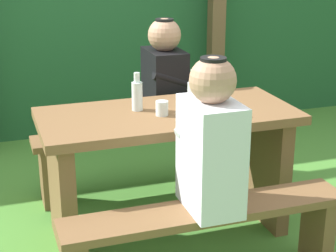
{
  "coord_description": "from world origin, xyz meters",
  "views": [
    {
      "loc": [
        -0.92,
        -2.75,
        1.65
      ],
      "look_at": [
        0.0,
        0.0,
        0.65
      ],
      "focal_mm": 59.84,
      "sensor_mm": 36.0,
      "label": 1
    }
  ],
  "objects": [
    {
      "name": "drinking_glass",
      "position": [
        -0.05,
        -0.05,
        0.77
      ],
      "size": [
        0.07,
        0.07,
        0.08
      ],
      "primitive_type": "cylinder",
      "color": "silver",
      "rests_on": "picnic_table"
    },
    {
      "name": "bench_near",
      "position": [
        0.0,
        -0.58,
        0.31
      ],
      "size": [
        1.4,
        0.24,
        0.43
      ],
      "color": "brown",
      "rests_on": "ground_plane"
    },
    {
      "name": "cell_phone",
      "position": [
        0.29,
        0.04,
        0.74
      ],
      "size": [
        0.11,
        0.15,
        0.01
      ],
      "primitive_type": "cube",
      "rotation": [
        0.0,
        0.0,
        0.29
      ],
      "color": "silver",
      "rests_on": "picnic_table"
    },
    {
      "name": "ground_plane",
      "position": [
        0.0,
        0.0,
        0.0
      ],
      "size": [
        12.0,
        12.0,
        0.0
      ],
      "primitive_type": "plane",
      "color": "#4A8933"
    },
    {
      "name": "pergola_post_right",
      "position": [
        0.99,
        1.65,
        1.0
      ],
      "size": [
        0.12,
        0.12,
        2.01
      ],
      "primitive_type": "cube",
      "color": "brown",
      "rests_on": "ground_plane"
    },
    {
      "name": "bench_far",
      "position": [
        0.0,
        0.58,
        0.31
      ],
      "size": [
        1.4,
        0.24,
        0.43
      ],
      "color": "brown",
      "rests_on": "ground_plane"
    },
    {
      "name": "person_white_shirt",
      "position": [
        0.01,
        -0.57,
        0.76
      ],
      "size": [
        0.25,
        0.35,
        0.72
      ],
      "color": "silver",
      "rests_on": "bench_near"
    },
    {
      "name": "picnic_table",
      "position": [
        0.0,
        0.0,
        0.5
      ],
      "size": [
        1.4,
        0.64,
        0.73
      ],
      "color": "brown",
      "rests_on": "ground_plane"
    },
    {
      "name": "hedge_backdrop",
      "position": [
        0.0,
        2.27,
        1.0
      ],
      "size": [
        6.4,
        0.88,
        2.0
      ],
      "primitive_type": "cube",
      "color": "#22582E",
      "rests_on": "ground_plane"
    },
    {
      "name": "bottle_right",
      "position": [
        -0.15,
        0.08,
        0.82
      ],
      "size": [
        0.06,
        0.06,
        0.21
      ],
      "color": "silver",
      "rests_on": "picnic_table"
    },
    {
      "name": "person_black_coat",
      "position": [
        0.17,
        0.57,
        0.76
      ],
      "size": [
        0.25,
        0.35,
        0.72
      ],
      "color": "black",
      "rests_on": "bench_far"
    },
    {
      "name": "bottle_left",
      "position": [
        0.11,
        -0.08,
        0.83
      ],
      "size": [
        0.07,
        0.07,
        0.24
      ],
      "color": "silver",
      "rests_on": "picnic_table"
    }
  ]
}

